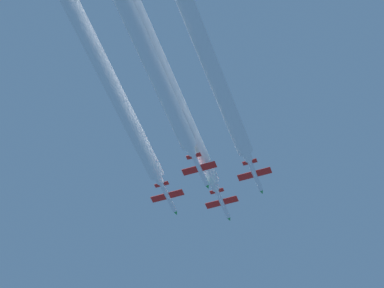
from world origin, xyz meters
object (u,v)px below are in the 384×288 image
at_px(jet_right_wingman, 255,176).
at_px(jet_slot, 200,171).
at_px(jet_lead, 223,204).
at_px(jet_left_wingman, 168,198).

height_order(jet_right_wingman, jet_slot, jet_right_wingman).
bearing_deg(jet_lead, jet_slot, -92.23).
bearing_deg(jet_slot, jet_left_wingman, 144.56).
height_order(jet_left_wingman, jet_right_wingman, jet_left_wingman).
relative_size(jet_left_wingman, jet_slot, 1.00).
bearing_deg(jet_slot, jet_lead, 87.77).
bearing_deg(jet_left_wingman, jet_slot, -35.44).
xyz_separation_m(jet_left_wingman, jet_slot, (10.77, -7.67, -2.21)).
relative_size(jet_left_wingman, jet_right_wingman, 1.00).
distance_m(jet_left_wingman, jet_slot, 13.40).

